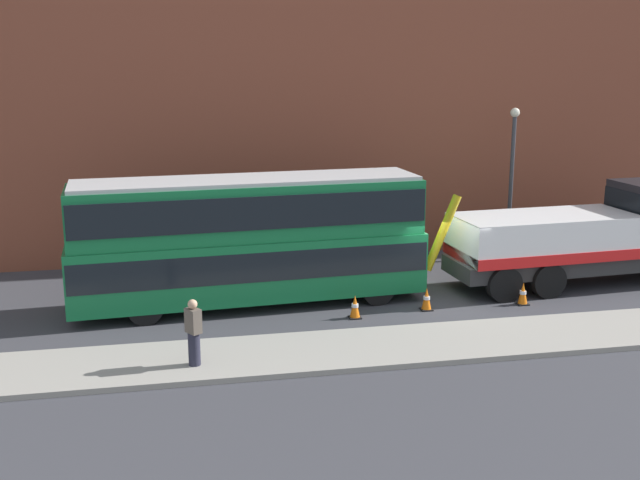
{
  "coord_description": "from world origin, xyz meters",
  "views": [
    {
      "loc": [
        -8.5,
        -22.66,
        7.55
      ],
      "look_at": [
        -3.86,
        0.4,
        2.0
      ],
      "focal_mm": 42.69,
      "sensor_mm": 36.0,
      "label": 1
    }
  ],
  "objects_px": {
    "recovery_tow_truck": "(590,234)",
    "pedestrian_onlooker": "(194,333)",
    "street_lamp": "(512,170)",
    "traffic_cone_near_truck": "(523,294)",
    "traffic_cone_near_bus": "(355,307)",
    "traffic_cone_midway": "(427,299)",
    "double_decker_bus": "(249,236)"
  },
  "relations": [
    {
      "from": "double_decker_bus",
      "to": "pedestrian_onlooker",
      "type": "xyz_separation_m",
      "value": [
        -1.94,
        -5.02,
        -1.25
      ]
    },
    {
      "from": "traffic_cone_near_bus",
      "to": "double_decker_bus",
      "type": "bearing_deg",
      "value": 146.61
    },
    {
      "from": "double_decker_bus",
      "to": "traffic_cone_near_truck",
      "type": "relative_size",
      "value": 15.5
    },
    {
      "from": "recovery_tow_truck",
      "to": "traffic_cone_near_bus",
      "type": "height_order",
      "value": "recovery_tow_truck"
    },
    {
      "from": "street_lamp",
      "to": "traffic_cone_midway",
      "type": "bearing_deg",
      "value": -133.37
    },
    {
      "from": "pedestrian_onlooker",
      "to": "traffic_cone_near_truck",
      "type": "distance_m",
      "value": 10.96
    },
    {
      "from": "double_decker_bus",
      "to": "traffic_cone_near_bus",
      "type": "relative_size",
      "value": 15.5
    },
    {
      "from": "double_decker_bus",
      "to": "traffic_cone_near_truck",
      "type": "bearing_deg",
      "value": -15.23
    },
    {
      "from": "recovery_tow_truck",
      "to": "traffic_cone_midway",
      "type": "relative_size",
      "value": 14.19
    },
    {
      "from": "traffic_cone_near_truck",
      "to": "street_lamp",
      "type": "xyz_separation_m",
      "value": [
        2.08,
        5.65,
        3.13
      ]
    },
    {
      "from": "traffic_cone_near_truck",
      "to": "recovery_tow_truck",
      "type": "bearing_deg",
      "value": 28.47
    },
    {
      "from": "pedestrian_onlooker",
      "to": "traffic_cone_midway",
      "type": "xyz_separation_m",
      "value": [
        7.25,
        3.38,
        -0.64
      ]
    },
    {
      "from": "pedestrian_onlooker",
      "to": "street_lamp",
      "type": "distance_m",
      "value": 15.59
    },
    {
      "from": "recovery_tow_truck",
      "to": "street_lamp",
      "type": "height_order",
      "value": "street_lamp"
    },
    {
      "from": "traffic_cone_midway",
      "to": "double_decker_bus",
      "type": "bearing_deg",
      "value": 162.82
    },
    {
      "from": "recovery_tow_truck",
      "to": "pedestrian_onlooker",
      "type": "height_order",
      "value": "recovery_tow_truck"
    },
    {
      "from": "double_decker_bus",
      "to": "pedestrian_onlooker",
      "type": "height_order",
      "value": "double_decker_bus"
    },
    {
      "from": "pedestrian_onlooker",
      "to": "traffic_cone_near_truck",
      "type": "height_order",
      "value": "pedestrian_onlooker"
    },
    {
      "from": "pedestrian_onlooker",
      "to": "traffic_cone_midway",
      "type": "height_order",
      "value": "pedestrian_onlooker"
    },
    {
      "from": "street_lamp",
      "to": "recovery_tow_truck",
      "type": "bearing_deg",
      "value": -73.69
    },
    {
      "from": "pedestrian_onlooker",
      "to": "traffic_cone_near_bus",
      "type": "height_order",
      "value": "pedestrian_onlooker"
    },
    {
      "from": "recovery_tow_truck",
      "to": "pedestrian_onlooker",
      "type": "xyz_separation_m",
      "value": [
        -13.66,
        -5.05,
        -0.77
      ]
    },
    {
      "from": "double_decker_bus",
      "to": "traffic_cone_midway",
      "type": "height_order",
      "value": "double_decker_bus"
    },
    {
      "from": "traffic_cone_near_bus",
      "to": "traffic_cone_midway",
      "type": "distance_m",
      "value": 2.38
    },
    {
      "from": "traffic_cone_midway",
      "to": "street_lamp",
      "type": "bearing_deg",
      "value": 46.63
    },
    {
      "from": "double_decker_bus",
      "to": "traffic_cone_near_bus",
      "type": "distance_m",
      "value": 4.0
    },
    {
      "from": "double_decker_bus",
      "to": "street_lamp",
      "type": "distance_m",
      "value": 11.35
    },
    {
      "from": "traffic_cone_near_bus",
      "to": "traffic_cone_near_truck",
      "type": "relative_size",
      "value": 1.0
    },
    {
      "from": "pedestrian_onlooker",
      "to": "traffic_cone_near_truck",
      "type": "xyz_separation_m",
      "value": [
        10.43,
        3.3,
        -0.64
      ]
    },
    {
      "from": "traffic_cone_midway",
      "to": "pedestrian_onlooker",
      "type": "bearing_deg",
      "value": -154.99
    },
    {
      "from": "traffic_cone_near_bus",
      "to": "street_lamp",
      "type": "relative_size",
      "value": 0.12
    },
    {
      "from": "double_decker_bus",
      "to": "traffic_cone_near_bus",
      "type": "bearing_deg",
      "value": -37.17
    }
  ]
}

